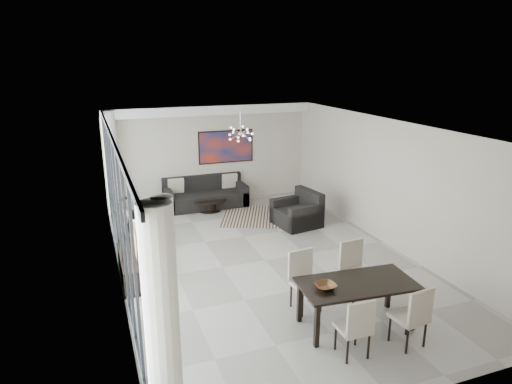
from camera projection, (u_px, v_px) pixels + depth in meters
name	position (u px, v px, depth m)	size (l,w,h in m)	color
room_shell	(286.00, 194.00, 9.58)	(6.00, 9.00, 2.90)	#A8A39B
window_wall	(123.00, 211.00, 8.47)	(0.37, 8.95, 2.90)	silver
soffit	(210.00, 110.00, 12.92)	(5.98, 0.40, 0.26)	white
painting	(226.00, 147.00, 13.55)	(1.68, 0.04, 0.98)	#B22F18
chandelier	(240.00, 134.00, 11.52)	(0.66, 0.66, 0.71)	silver
rug	(267.00, 216.00, 12.54)	(2.41, 1.85, 0.01)	black
coffee_table	(209.00, 204.00, 13.00)	(0.99, 0.99, 0.35)	black
bowl_coffee	(206.00, 197.00, 12.99)	(0.26, 0.26, 0.08)	brown
sofa_main	(205.00, 197.00, 13.32)	(2.37, 0.97, 0.86)	black
loveseat	(134.00, 233.00, 10.62)	(0.90, 1.61, 0.80)	black
armchair	(298.00, 214.00, 11.84)	(1.17, 1.22, 0.89)	black
side_table	(121.00, 204.00, 12.59)	(0.35, 0.35, 0.48)	black
tv_console	(132.00, 267.00, 8.96)	(0.45, 1.59, 0.50)	black
television	(139.00, 242.00, 8.80)	(1.00, 0.13, 0.58)	gray
dining_table	(357.00, 287.00, 7.26)	(1.93, 1.08, 0.77)	black
dining_chair_sw	(357.00, 325.00, 6.49)	(0.45, 0.45, 0.96)	#BDAF9D
dining_chair_se	(414.00, 314.00, 6.73)	(0.51, 0.51, 1.00)	#BDAF9D
dining_chair_nw	(303.00, 276.00, 7.85)	(0.53, 0.53, 1.04)	#BDAF9D
dining_chair_ne	(354.00, 265.00, 8.21)	(0.52, 0.52, 1.05)	#BDAF9D
bowl_dining	(326.00, 286.00, 7.03)	(0.32, 0.32, 0.08)	brown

